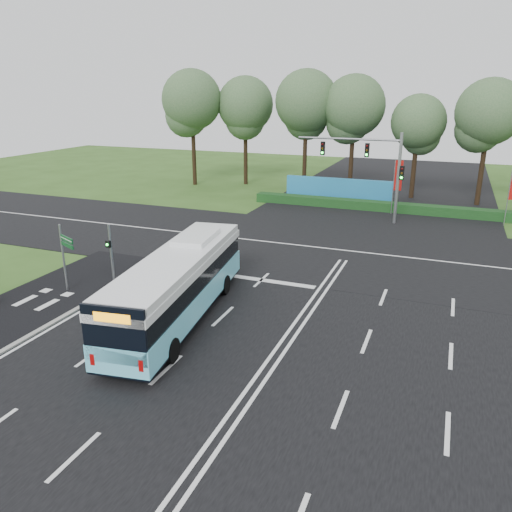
# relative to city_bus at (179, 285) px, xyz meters

# --- Properties ---
(ground) EXTENTS (120.00, 120.00, 0.00)m
(ground) POSITION_rel_city_bus_xyz_m (5.03, 0.89, -1.69)
(ground) COLOR #31531B
(ground) RESTS_ON ground
(road_main) EXTENTS (20.00, 120.00, 0.04)m
(road_main) POSITION_rel_city_bus_xyz_m (5.03, 0.89, -1.67)
(road_main) COLOR black
(road_main) RESTS_ON ground
(road_cross) EXTENTS (120.00, 14.00, 0.05)m
(road_cross) POSITION_rel_city_bus_xyz_m (5.03, 12.89, -1.66)
(road_cross) COLOR black
(road_cross) RESTS_ON ground
(bike_path) EXTENTS (5.00, 18.00, 0.06)m
(bike_path) POSITION_rel_city_bus_xyz_m (-7.47, -2.11, -1.66)
(bike_path) COLOR black
(bike_path) RESTS_ON ground
(kerb_strip) EXTENTS (0.25, 18.00, 0.12)m
(kerb_strip) POSITION_rel_city_bus_xyz_m (-5.07, -2.11, -1.63)
(kerb_strip) COLOR gray
(kerb_strip) RESTS_ON ground
(city_bus) EXTENTS (4.03, 11.91, 3.35)m
(city_bus) POSITION_rel_city_bus_xyz_m (0.00, 0.00, 0.00)
(city_bus) COLOR #6EE0FF
(city_bus) RESTS_ON ground
(pedestrian_signal) EXTENTS (0.29, 0.41, 3.26)m
(pedestrian_signal) POSITION_rel_city_bus_xyz_m (-5.70, 2.68, 0.09)
(pedestrian_signal) COLOR gray
(pedestrian_signal) RESTS_ON ground
(street_sign) EXTENTS (1.29, 0.65, 3.59)m
(street_sign) POSITION_rel_city_bus_xyz_m (-6.94, 0.70, 0.60)
(street_sign) COLOR gray
(street_sign) RESTS_ON ground
(banner_flag_mid) EXTENTS (0.69, 0.07, 4.65)m
(banner_flag_mid) POSITION_rel_city_bus_xyz_m (6.66, 24.48, 1.34)
(banner_flag_mid) COLOR gray
(banner_flag_mid) RESTS_ON ground
(traffic_light_gantry) EXTENTS (8.41, 0.28, 7.00)m
(traffic_light_gantry) POSITION_rel_city_bus_xyz_m (5.24, 21.39, 2.98)
(traffic_light_gantry) COLOR gray
(traffic_light_gantry) RESTS_ON ground
(hedge) EXTENTS (22.00, 1.20, 0.80)m
(hedge) POSITION_rel_city_bus_xyz_m (5.03, 25.39, -1.29)
(hedge) COLOR #143815
(hedge) RESTS_ON ground
(blue_hoarding) EXTENTS (10.00, 0.30, 2.20)m
(blue_hoarding) POSITION_rel_city_bus_xyz_m (1.03, 27.89, -0.59)
(blue_hoarding) COLOR #227EB8
(blue_hoarding) RESTS_ON ground
(eucalyptus_row) EXTENTS (53.36, 9.23, 12.23)m
(eucalyptus_row) POSITION_rel_city_bus_xyz_m (7.08, 31.76, 6.85)
(eucalyptus_row) COLOR black
(eucalyptus_row) RESTS_ON ground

